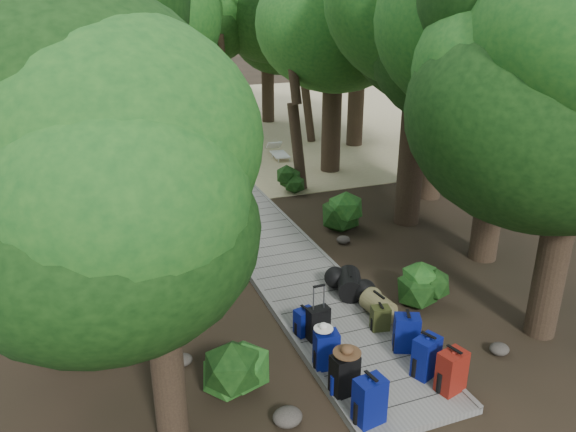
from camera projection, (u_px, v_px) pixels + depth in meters
name	position (u px, v px, depth m)	size (l,w,h in m)	color
ground	(296.00, 277.00, 12.35)	(120.00, 120.00, 0.00)	#332419
sand_beach	(170.00, 127.00, 26.23)	(40.00, 22.00, 0.02)	tan
boardwalk	(280.00, 257.00, 13.19)	(2.00, 12.00, 0.12)	slate
backpack_left_a	(370.00, 399.00, 7.88)	(0.43, 0.30, 0.80)	navy
backpack_left_b	(344.00, 373.00, 8.47)	(0.40, 0.28, 0.74)	black
backpack_left_c	(326.00, 348.00, 9.07)	(0.39, 0.28, 0.72)	navy
backpack_left_d	(305.00, 320.00, 10.01)	(0.35, 0.25, 0.54)	navy
backpack_right_a	(452.00, 369.00, 8.53)	(0.42, 0.30, 0.76)	maroon
backpack_right_b	(426.00, 355.00, 8.88)	(0.42, 0.29, 0.76)	navy
backpack_right_c	(407.00, 331.00, 9.52)	(0.42, 0.30, 0.72)	navy
backpack_right_d	(380.00, 317.00, 10.15)	(0.33, 0.24, 0.50)	#373C18
duffel_right_khaki	(378.00, 306.00, 10.59)	(0.43, 0.64, 0.43)	olive
duffel_right_black	(350.00, 284.00, 11.33)	(0.48, 0.77, 0.48)	black
suitcase_on_boardwalk	(318.00, 323.00, 9.85)	(0.39, 0.22, 0.61)	black
lone_suitcase_on_sand	(222.00, 163.00, 19.47)	(0.40, 0.23, 0.63)	black
hat_brown	(347.00, 349.00, 8.30)	(0.43, 0.43, 0.13)	#51351E
hat_white	(324.00, 326.00, 8.93)	(0.32, 0.32, 0.11)	silver
kayak	(126.00, 165.00, 19.78)	(0.73, 3.33, 0.33)	#B5220F
sun_lounger	(280.00, 152.00, 21.06)	(0.54, 1.68, 0.54)	silver
tree_right_b	(510.00, 61.00, 11.61)	(5.07, 5.07, 9.05)	black
tree_right_c	(421.00, 38.00, 13.57)	(5.55, 5.55, 9.61)	black
tree_right_d	(444.00, 33.00, 15.47)	(5.24, 5.24, 9.61)	black
tree_right_e	(334.00, 28.00, 18.04)	(5.30, 5.30, 9.54)	black
tree_right_f	(359.00, 27.00, 21.43)	(5.19, 5.19, 9.26)	black
tree_left_a	(155.00, 234.00, 6.72)	(3.77, 3.77, 6.28)	black
tree_left_b	(1.00, 96.00, 8.28)	(4.90, 4.90, 8.82)	black
tree_left_c	(106.00, 86.00, 11.84)	(4.60, 4.60, 8.01)	black
tree_back_a	(140.00, 30.00, 23.06)	(5.09, 5.09, 8.81)	black
tree_back_b	(206.00, 27.00, 24.84)	(4.96, 4.96, 8.85)	black
tree_back_c	(267.00, 31.00, 25.79)	(4.69, 4.69, 8.45)	black
tree_back_d	(19.00, 49.00, 21.74)	(4.59, 4.59, 7.65)	black
palm_right_a	(304.00, 57.00, 16.72)	(4.77, 4.77, 8.13)	#183E11
palm_right_b	(310.00, 27.00, 22.23)	(4.73, 4.73, 9.14)	#183E11
palm_right_c	(233.00, 61.00, 23.40)	(4.03, 4.03, 6.41)	#183E11
palm_left_a	(73.00, 99.00, 15.11)	(4.00, 4.00, 6.36)	#183E11
rock_left_a	(288.00, 417.00, 8.11)	(0.44, 0.40, 0.24)	#4C473F
rock_left_b	(182.00, 360.00, 9.42)	(0.34, 0.31, 0.19)	#4C473F
rock_left_c	(206.00, 267.00, 12.48)	(0.53, 0.48, 0.29)	#4C473F
rock_left_d	(178.00, 234.00, 14.33)	(0.32, 0.29, 0.18)	#4C473F
rock_right_a	(499.00, 349.00, 9.70)	(0.35, 0.31, 0.19)	#4C473F
rock_right_b	(435.00, 280.00, 11.93)	(0.50, 0.45, 0.27)	#4C473F
rock_right_c	(343.00, 240.00, 14.01)	(0.34, 0.31, 0.19)	#4C473F
rock_right_d	(343.00, 200.00, 16.56)	(0.56, 0.50, 0.31)	#4C473F
shrub_left_a	(233.00, 372.00, 8.55)	(1.01, 1.01, 0.91)	#164B18
shrub_left_b	(180.00, 261.00, 12.19)	(0.92, 0.92, 0.83)	#164B18
shrub_left_c	(144.00, 197.00, 15.52)	(1.29, 1.29, 1.16)	#164B18
shrub_right_a	(428.00, 287.00, 11.07)	(0.94, 0.94, 0.84)	#164B18
shrub_right_b	(344.00, 210.00, 14.76)	(1.14, 1.14, 1.02)	#164B18
shrub_right_c	(293.00, 181.00, 17.41)	(0.89, 0.89, 0.81)	#164B18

